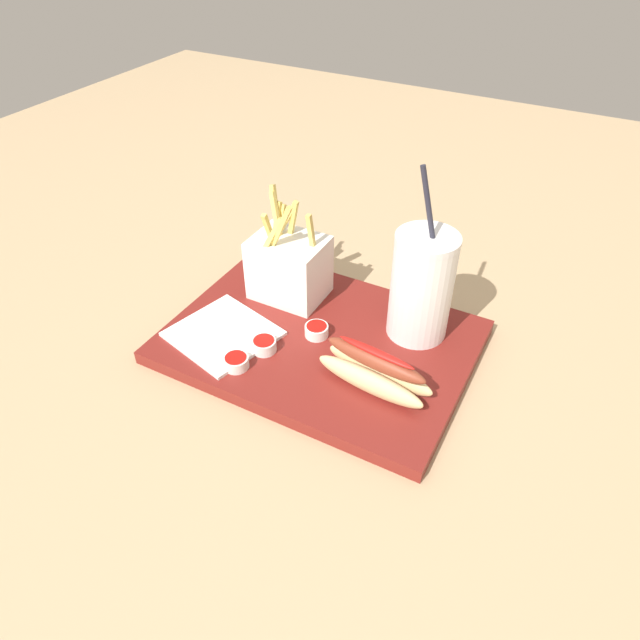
{
  "coord_description": "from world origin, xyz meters",
  "views": [
    {
      "loc": [
        -0.3,
        0.55,
        0.56
      ],
      "look_at": [
        0.0,
        0.0,
        0.05
      ],
      "focal_mm": 32.33,
      "sensor_mm": 36.0,
      "label": 1
    }
  ],
  "objects_px": {
    "soda_cup": "(422,286)",
    "ketchup_cup_3": "(264,345)",
    "ketchup_cup_2": "(236,361)",
    "napkin_stack": "(223,334)",
    "fries_basket": "(289,266)",
    "ketchup_cup_1": "(317,330)",
    "hot_dog_1": "(375,371)"
  },
  "relations": [
    {
      "from": "hot_dog_1",
      "to": "ketchup_cup_2",
      "type": "distance_m",
      "value": 0.19
    },
    {
      "from": "napkin_stack",
      "to": "ketchup_cup_3",
      "type": "bearing_deg",
      "value": -178.96
    },
    {
      "from": "ketchup_cup_3",
      "to": "napkin_stack",
      "type": "height_order",
      "value": "ketchup_cup_3"
    },
    {
      "from": "ketchup_cup_1",
      "to": "ketchup_cup_3",
      "type": "height_order",
      "value": "same"
    },
    {
      "from": "soda_cup",
      "to": "fries_basket",
      "type": "distance_m",
      "value": 0.21
    },
    {
      "from": "napkin_stack",
      "to": "ketchup_cup_1",
      "type": "bearing_deg",
      "value": -151.56
    },
    {
      "from": "ketchup_cup_1",
      "to": "ketchup_cup_3",
      "type": "xyz_separation_m",
      "value": [
        0.05,
        0.06,
        0.0
      ]
    },
    {
      "from": "ketchup_cup_2",
      "to": "ketchup_cup_3",
      "type": "xyz_separation_m",
      "value": [
        -0.01,
        -0.05,
        0.0
      ]
    },
    {
      "from": "hot_dog_1",
      "to": "ketchup_cup_3",
      "type": "height_order",
      "value": "hot_dog_1"
    },
    {
      "from": "soda_cup",
      "to": "ketchup_cup_3",
      "type": "bearing_deg",
      "value": 39.12
    },
    {
      "from": "soda_cup",
      "to": "ketchup_cup_2",
      "type": "relative_size",
      "value": 7.36
    },
    {
      "from": "soda_cup",
      "to": "hot_dog_1",
      "type": "height_order",
      "value": "soda_cup"
    },
    {
      "from": "soda_cup",
      "to": "ketchup_cup_2",
      "type": "height_order",
      "value": "soda_cup"
    },
    {
      "from": "fries_basket",
      "to": "soda_cup",
      "type": "bearing_deg",
      "value": -177.83
    },
    {
      "from": "ketchup_cup_2",
      "to": "napkin_stack",
      "type": "height_order",
      "value": "ketchup_cup_2"
    },
    {
      "from": "hot_dog_1",
      "to": "ketchup_cup_2",
      "type": "relative_size",
      "value": 4.64
    },
    {
      "from": "ketchup_cup_2",
      "to": "fries_basket",
      "type": "bearing_deg",
      "value": -83.26
    },
    {
      "from": "hot_dog_1",
      "to": "ketchup_cup_1",
      "type": "xyz_separation_m",
      "value": [
        0.11,
        -0.05,
        -0.01
      ]
    },
    {
      "from": "soda_cup",
      "to": "ketchup_cup_3",
      "type": "distance_m",
      "value": 0.23
    },
    {
      "from": "fries_basket",
      "to": "hot_dog_1",
      "type": "bearing_deg",
      "value": 148.66
    },
    {
      "from": "hot_dog_1",
      "to": "ketchup_cup_3",
      "type": "relative_size",
      "value": 4.63
    },
    {
      "from": "hot_dog_1",
      "to": "ketchup_cup_1",
      "type": "bearing_deg",
      "value": -24.75
    },
    {
      "from": "ketchup_cup_2",
      "to": "ketchup_cup_1",
      "type": "bearing_deg",
      "value": -120.49
    },
    {
      "from": "soda_cup",
      "to": "ketchup_cup_2",
      "type": "distance_m",
      "value": 0.27
    },
    {
      "from": "fries_basket",
      "to": "ketchup_cup_1",
      "type": "distance_m",
      "value": 0.12
    },
    {
      "from": "ketchup_cup_1",
      "to": "napkin_stack",
      "type": "bearing_deg",
      "value": 28.44
    },
    {
      "from": "soda_cup",
      "to": "ketchup_cup_2",
      "type": "xyz_separation_m",
      "value": [
        0.19,
        0.18,
        -0.07
      ]
    },
    {
      "from": "ketchup_cup_3",
      "to": "napkin_stack",
      "type": "relative_size",
      "value": 0.26
    },
    {
      "from": "ketchup_cup_2",
      "to": "hot_dog_1",
      "type": "bearing_deg",
      "value": -162.14
    },
    {
      "from": "ketchup_cup_1",
      "to": "ketchup_cup_2",
      "type": "height_order",
      "value": "same"
    },
    {
      "from": "ketchup_cup_1",
      "to": "napkin_stack",
      "type": "distance_m",
      "value": 0.13
    },
    {
      "from": "ketchup_cup_3",
      "to": "ketchup_cup_2",
      "type": "bearing_deg",
      "value": 71.9
    }
  ]
}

